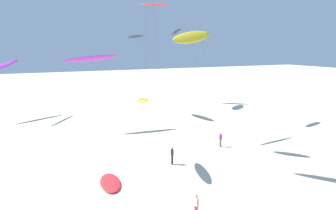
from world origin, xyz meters
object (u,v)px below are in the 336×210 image
flying_kite_8 (143,101)px  person_near_left (221,139)px  grounded_kite_1 (110,183)px  flying_kite_3 (91,58)px  person_foreground_walker (196,204)px  flying_kite_5 (176,32)px  person_near_right (172,155)px  flying_kite_2 (136,36)px  flying_kite_0 (154,4)px  flying_kite_4 (191,37)px

flying_kite_8 → person_near_left: (11.02, 3.18, -5.75)m
person_near_left → grounded_kite_1: bearing=-160.8°
flying_kite_3 → flying_kite_8: size_ratio=0.97×
flying_kite_8 → person_foreground_walker: flying_kite_8 is taller
flying_kite_5 → person_near_right: (-16.22, -30.26, -13.21)m
flying_kite_2 → person_foreground_walker: flying_kite_2 is taller
flying_kite_0 → person_near_right: bearing=-111.6°
flying_kite_5 → flying_kite_8: flying_kite_5 is taller
flying_kite_0 → flying_kite_3: (-17.82, -18.45, -9.82)m
flying_kite_8 → person_foreground_walker: (-0.32, -10.30, -5.80)m
flying_kite_0 → person_foreground_walker: size_ratio=12.32×
grounded_kite_1 → flying_kite_2: bearing=64.3°
flying_kite_0 → flying_kite_3: size_ratio=1.89×
flying_kite_5 → grounded_kite_1: flying_kite_5 is taller
flying_kite_5 → person_near_left: flying_kite_5 is taller
flying_kite_3 → person_near_left: 20.85m
flying_kite_4 → grounded_kite_1: (-13.82, -10.24, -12.60)m
flying_kite_2 → person_near_right: size_ratio=7.67×
flying_kite_8 → grounded_kite_1: (-3.97, -2.03, -6.56)m
flying_kite_5 → person_foreground_walker: flying_kite_5 is taller
flying_kite_3 → flying_kite_8: (0.18, -18.27, -3.26)m
flying_kite_3 → person_foreground_walker: size_ratio=6.52×
flying_kite_4 → person_near_left: flying_kite_4 is taller
flying_kite_3 → flying_kite_8: bearing=-89.4°
flying_kite_5 → flying_kite_8: size_ratio=1.37×
grounded_kite_1 → person_foreground_walker: bearing=-66.2°
person_near_right → flying_kite_3: bearing=100.3°
flying_kite_0 → person_near_right: (-14.51, -36.57, -18.82)m
flying_kite_2 → flying_kite_5: size_ratio=0.89×
flying_kite_3 → person_near_right: 20.50m
person_foreground_walker → person_near_left: person_near_left is taller
grounded_kite_1 → person_foreground_walker: person_foreground_walker is taller
grounded_kite_1 → person_near_left: bearing=19.2°
flying_kite_2 → flying_kite_3: size_ratio=1.26×
flying_kite_4 → flying_kite_5: flying_kite_5 is taller
grounded_kite_1 → person_foreground_walker: (3.65, -8.27, 0.76)m
flying_kite_2 → flying_kite_5: flying_kite_5 is taller
flying_kite_3 → flying_kite_4: flying_kite_4 is taller
flying_kite_4 → person_near_left: 12.88m
person_near_left → flying_kite_4: bearing=103.1°
flying_kite_2 → flying_kite_8: (-8.94, -24.79, -6.44)m
flying_kite_2 → flying_kite_3: 11.65m
flying_kite_4 → grounded_kite_1: 21.32m
flying_kite_4 → person_near_left: bearing=-76.9°
flying_kite_4 → person_foreground_walker: (-10.17, -18.51, -11.85)m
flying_kite_8 → person_near_left: 12.83m
flying_kite_4 → flying_kite_2: bearing=93.2°
flying_kite_5 → person_near_right: flying_kite_5 is taller
flying_kite_2 → grounded_kite_1: 32.48m
flying_kite_0 → person_foreground_walker: 53.76m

